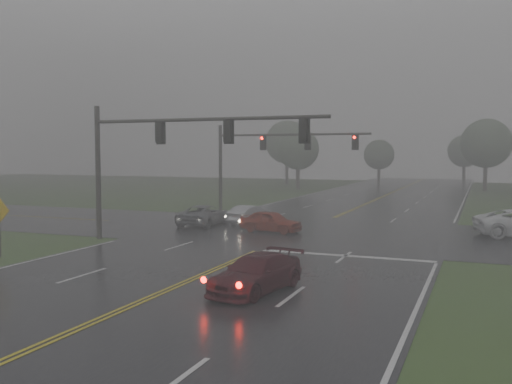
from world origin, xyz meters
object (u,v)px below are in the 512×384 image
at_px(sedan_maroon, 256,292).
at_px(signal_gantry_near, 162,146).
at_px(sedan_red, 271,232).
at_px(sedan_silver, 250,224).
at_px(signal_gantry_far, 264,151).
at_px(car_grey, 205,225).

relative_size(sedan_maroon, signal_gantry_near, 0.33).
bearing_deg(sedan_red, sedan_silver, 48.54).
bearing_deg(sedan_red, signal_gantry_near, 155.00).
bearing_deg(sedan_maroon, sedan_silver, 123.62).
xyz_separation_m(sedan_maroon, signal_gantry_far, (-9.32, 24.99, 5.16)).
distance_m(sedan_maroon, signal_gantry_near, 13.47).
height_order(sedan_red, signal_gantry_far, signal_gantry_far).
bearing_deg(car_grey, sedan_silver, -148.31).
xyz_separation_m(sedan_maroon, signal_gantry_near, (-9.00, 8.44, 5.42)).
relative_size(sedan_maroon, car_grey, 0.91).
bearing_deg(signal_gantry_far, car_grey, -96.69).
bearing_deg(sedan_silver, sedan_maroon, 126.35).
bearing_deg(sedan_maroon, sedan_red, 118.92).
relative_size(sedan_red, signal_gantry_far, 0.31).
height_order(sedan_red, car_grey, car_grey).
distance_m(sedan_maroon, car_grey, 19.23).
height_order(sedan_maroon, car_grey, car_grey).
distance_m(sedan_red, sedan_silver, 4.32).
height_order(sedan_maroon, signal_gantry_near, signal_gantry_near).
height_order(sedan_maroon, sedan_silver, sedan_maroon).
bearing_deg(signal_gantry_far, sedan_red, -66.71).
bearing_deg(signal_gantry_near, signal_gantry_far, 91.12).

